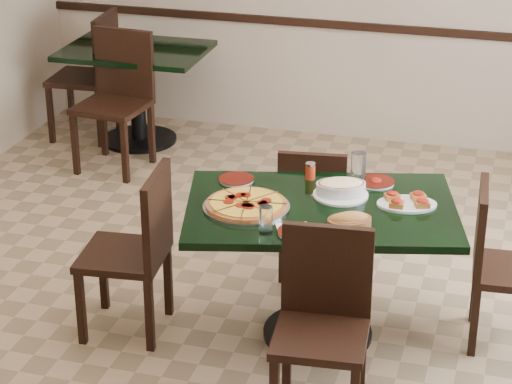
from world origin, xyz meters
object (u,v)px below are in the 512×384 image
(chair_near, at_px, (323,314))
(bruschetta_platter, at_px, (407,201))
(back_table, at_px, (136,77))
(lasagna_casserole, at_px, (341,188))
(back_chair_near, at_px, (118,91))
(chair_far, at_px, (313,207))
(chair_left, at_px, (138,244))
(back_chair_left, at_px, (93,69))
(pepperoni_pizza, at_px, (246,205))
(main_table, at_px, (320,239))
(chair_right, at_px, (498,258))
(bread_basket, at_px, (349,222))

(chair_near, xyz_separation_m, bruschetta_platter, (0.26, 0.71, 0.28))
(back_table, bearing_deg, lasagna_casserole, -48.08)
(back_chair_near, xyz_separation_m, lasagna_casserole, (1.99, -1.76, 0.23))
(back_table, height_order, chair_far, chair_far)
(back_table, distance_m, chair_left, 2.79)
(back_table, relative_size, back_chair_left, 1.08)
(back_table, bearing_deg, chair_far, -45.04)
(pepperoni_pizza, bearing_deg, back_table, 122.99)
(chair_far, distance_m, lasagna_casserole, 0.63)
(main_table, relative_size, lasagna_casserole, 5.13)
(chair_far, xyz_separation_m, chair_right, (1.05, -0.40, 0.03))
(back_table, height_order, back_chair_near, back_chair_near)
(chair_right, bearing_deg, pepperoni_pizza, 101.51)
(chair_far, relative_size, bruschetta_platter, 2.38)
(pepperoni_pizza, bearing_deg, back_chair_near, 127.76)
(chair_left, bearing_deg, main_table, 96.75)
(pepperoni_pizza, relative_size, lasagna_casserole, 1.48)
(chair_far, relative_size, chair_near, 0.91)
(chair_far, bearing_deg, chair_right, 151.90)
(chair_far, relative_size, back_chair_near, 0.82)
(chair_right, distance_m, back_chair_near, 3.27)
(chair_left, distance_m, bruschetta_platter, 1.38)
(chair_near, xyz_separation_m, bread_basket, (0.04, 0.37, 0.29))
(pepperoni_pizza, bearing_deg, lasagna_casserole, 32.65)
(chair_far, distance_m, chair_left, 1.09)
(lasagna_casserole, bearing_deg, back_chair_near, 118.62)
(bruschetta_platter, bearing_deg, lasagna_casserole, 161.40)
(main_table, distance_m, back_table, 3.09)
(lasagna_casserole, xyz_separation_m, bruschetta_platter, (0.34, -0.02, -0.02))
(bread_basket, height_order, bruschetta_platter, bread_basket)
(lasagna_casserole, bearing_deg, chair_near, -103.62)
(back_chair_near, distance_m, pepperoni_pizza, 2.58)
(chair_far, xyz_separation_m, back_chair_near, (-1.75, 1.30, 0.11))
(back_chair_left, bearing_deg, main_table, 41.19)
(chair_near, relative_size, lasagna_casserole, 3.02)
(back_table, xyz_separation_m, back_chair_left, (-0.35, -0.00, 0.04))
(chair_right, distance_m, pepperoni_pizza, 1.30)
(chair_near, bearing_deg, main_table, 98.85)
(lasagna_casserole, bearing_deg, pepperoni_pizza, -167.23)
(lasagna_casserole, bearing_deg, main_table, -135.24)
(pepperoni_pizza, relative_size, bruschetta_platter, 1.27)
(chair_right, height_order, bread_basket, chair_right)
(chair_left, bearing_deg, bread_basket, 82.92)
(chair_near, relative_size, back_chair_near, 0.89)
(main_table, xyz_separation_m, back_chair_left, (-2.33, 2.38, -0.01))
(bread_basket, xyz_separation_m, bruschetta_platter, (0.22, 0.35, -0.02))
(back_chair_near, relative_size, lasagna_casserole, 3.39)
(chair_left, bearing_deg, chair_near, 63.86)
(lasagna_casserole, height_order, bread_basket, bread_basket)
(chair_far, distance_m, back_chair_near, 2.18)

